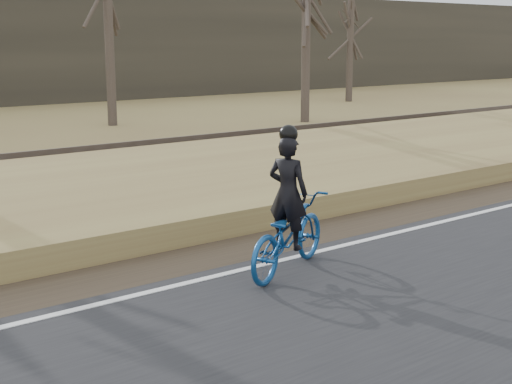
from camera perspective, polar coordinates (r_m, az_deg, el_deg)
ground at (r=9.79m, az=-4.17°, el=-7.76°), size 120.00×120.00×0.00m
road at (r=7.96m, az=6.00°, el=-12.42°), size 120.00×6.00×0.06m
edge_line at (r=9.93m, az=-4.82°, el=-7.09°), size 120.00×0.12×0.01m
shoulder at (r=10.76m, az=-7.71°, el=-5.88°), size 120.00×1.60×0.04m
embankment at (r=13.30m, az=-14.18°, el=-1.74°), size 120.00×5.00×0.44m
ballast at (r=16.79m, az=-19.36°, el=0.81°), size 120.00×3.00×0.45m
railroad at (r=16.74m, az=-19.43°, el=1.83°), size 120.00×2.40×0.29m
cyclist at (r=10.11m, az=2.55°, el=-2.75°), size 2.21×1.50×2.11m
bare_tree_center at (r=28.40m, az=-11.73°, el=13.36°), size 0.36×0.36×8.08m
bare_tree_right at (r=29.13m, az=4.03°, el=12.72°), size 0.36×0.36×7.25m
bare_tree_far_right at (r=39.09m, az=7.57°, el=12.54°), size 0.36×0.36×7.31m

